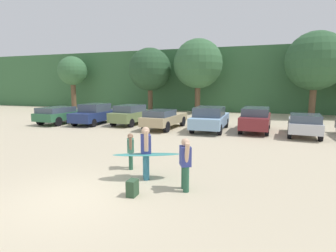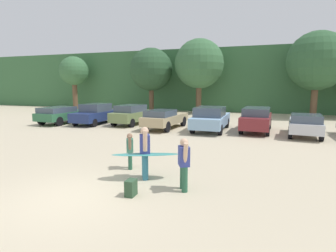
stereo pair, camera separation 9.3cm
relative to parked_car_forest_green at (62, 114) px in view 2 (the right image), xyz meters
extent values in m
plane|color=#C1B293|center=(10.23, -11.83, -0.75)|extent=(120.00, 120.00, 0.00)
cube|color=#38663D|center=(10.23, 19.80, 2.87)|extent=(108.00, 12.00, 7.24)
cylinder|color=brown|center=(-7.69, 11.51, 0.90)|extent=(0.61, 0.61, 3.30)
sphere|color=#38663D|center=(-7.69, 11.51, 4.08)|extent=(3.59, 3.59, 3.59)
cylinder|color=brown|center=(2.99, 11.22, 0.63)|extent=(0.54, 0.54, 2.76)
sphere|color=#284C2D|center=(2.99, 11.22, 4.04)|extent=(4.76, 4.76, 4.76)
cylinder|color=brown|center=(8.49, 11.19, 0.78)|extent=(0.59, 0.59, 3.06)
sphere|color=#38663D|center=(8.49, 11.19, 4.52)|extent=(5.18, 5.18, 5.18)
cylinder|color=brown|center=(19.50, 10.78, 0.72)|extent=(0.58, 0.58, 2.93)
sphere|color=#2D5633|center=(19.50, 10.78, 4.46)|extent=(5.35, 5.35, 5.35)
cube|color=#2D6642|center=(0.01, 0.18, -0.11)|extent=(2.12, 4.56, 0.58)
cube|color=#3F4C5B|center=(-0.03, -0.53, 0.39)|extent=(1.87, 2.66, 0.40)
cylinder|color=black|center=(-0.76, 1.70, -0.40)|extent=(0.26, 0.71, 0.70)
cylinder|color=black|center=(0.94, 1.61, -0.40)|extent=(0.26, 0.71, 0.70)
cylinder|color=black|center=(-0.92, -1.25, -0.40)|extent=(0.26, 0.71, 0.70)
cylinder|color=black|center=(0.78, -1.34, -0.40)|extent=(0.26, 0.71, 0.70)
cube|color=navy|center=(2.66, 0.59, -0.11)|extent=(1.82, 4.30, 0.68)
cube|color=#3F4C5B|center=(2.66, 0.67, 0.53)|extent=(1.67, 2.14, 0.60)
cylinder|color=black|center=(1.84, 2.00, -0.45)|extent=(0.22, 0.60, 0.60)
cylinder|color=black|center=(3.47, 2.01, -0.45)|extent=(0.22, 0.60, 0.60)
cylinder|color=black|center=(1.85, -0.83, -0.45)|extent=(0.22, 0.60, 0.60)
cylinder|color=black|center=(3.48, -0.83, -0.45)|extent=(0.22, 0.60, 0.60)
cube|color=#6B7F4C|center=(5.54, 1.23, -0.08)|extent=(2.11, 4.09, 0.70)
cube|color=#3F4C5B|center=(5.52, 1.03, 0.52)|extent=(1.80, 2.42, 0.51)
cylinder|color=black|center=(4.92, 2.60, -0.43)|extent=(0.29, 0.65, 0.63)
cylinder|color=black|center=(6.44, 2.44, -0.43)|extent=(0.29, 0.65, 0.63)
cylinder|color=black|center=(4.64, 0.02, -0.43)|extent=(0.29, 0.65, 0.63)
cylinder|color=black|center=(6.17, -0.14, -0.43)|extent=(0.29, 0.65, 0.63)
cube|color=tan|center=(8.61, 0.26, -0.09)|extent=(2.07, 4.65, 0.60)
cube|color=#3F4C5B|center=(8.55, -0.57, 0.41)|extent=(1.74, 2.18, 0.40)
cylinder|color=black|center=(7.95, 1.81, -0.39)|extent=(0.27, 0.73, 0.72)
cylinder|color=black|center=(9.50, 1.69, -0.39)|extent=(0.27, 0.73, 0.72)
cylinder|color=black|center=(7.72, -1.17, -0.39)|extent=(0.27, 0.73, 0.72)
cylinder|color=black|center=(9.27, -1.29, -0.39)|extent=(0.27, 0.73, 0.72)
cube|color=#84ADD1|center=(11.79, 0.42, -0.07)|extent=(1.95, 4.80, 0.68)
cube|color=#3F4C5B|center=(11.79, -0.03, 0.57)|extent=(1.78, 2.28, 0.60)
cylinder|color=black|center=(10.94, 2.00, -0.41)|extent=(0.22, 0.68, 0.68)
cylinder|color=black|center=(12.66, 1.99, -0.41)|extent=(0.22, 0.68, 0.68)
cylinder|color=black|center=(10.92, -1.15, -0.41)|extent=(0.22, 0.68, 0.68)
cylinder|color=black|center=(12.64, -1.16, -0.41)|extent=(0.22, 0.68, 0.68)
cube|color=maroon|center=(14.66, 0.99, -0.04)|extent=(1.96, 4.57, 0.75)
cube|color=#3F4C5B|center=(14.65, 0.85, 0.58)|extent=(1.72, 2.72, 0.49)
cylinder|color=black|center=(13.97, 2.51, -0.41)|extent=(0.25, 0.68, 0.67)
cylinder|color=black|center=(15.51, 2.43, -0.41)|extent=(0.25, 0.68, 0.67)
cylinder|color=black|center=(13.81, -0.45, -0.41)|extent=(0.25, 0.68, 0.67)
cylinder|color=black|center=(15.36, -0.53, -0.41)|extent=(0.25, 0.68, 0.67)
cube|color=silver|center=(17.44, 0.25, -0.11)|extent=(2.09, 4.22, 0.58)
cube|color=#3F4C5B|center=(17.37, -0.48, 0.40)|extent=(1.76, 2.18, 0.43)
cylinder|color=black|center=(16.80, 1.66, -0.39)|extent=(0.28, 0.72, 0.71)
cylinder|color=black|center=(18.34, 1.51, -0.39)|extent=(0.28, 0.72, 0.71)
cylinder|color=black|center=(16.55, -1.02, -0.39)|extent=(0.28, 0.72, 0.71)
cylinder|color=black|center=(18.09, -1.17, -0.39)|extent=(0.28, 0.72, 0.71)
cylinder|color=teal|center=(11.55, -9.88, -0.34)|extent=(0.19, 0.19, 0.81)
cylinder|color=teal|center=(11.42, -9.62, -0.34)|extent=(0.19, 0.19, 0.81)
cube|color=#333D8C|center=(11.49, -9.75, 0.37)|extent=(0.47, 0.51, 0.62)
sphere|color=#D8AD8C|center=(11.49, -9.75, 0.82)|extent=(0.26, 0.26, 0.26)
cylinder|color=#D8AD8C|center=(11.59, -9.95, 0.54)|extent=(0.22, 0.24, 0.67)
cylinder|color=#D8AD8C|center=(11.38, -9.54, 0.54)|extent=(0.23, 0.27, 0.67)
cylinder|color=#26593F|center=(10.60, -9.06, -0.44)|extent=(0.15, 0.15, 0.62)
cylinder|color=#26593F|center=(10.50, -8.86, -0.44)|extent=(0.15, 0.15, 0.62)
cube|color=#3F7F66|center=(10.55, -8.96, 0.11)|extent=(0.36, 0.39, 0.48)
sphere|color=#8C664C|center=(10.55, -8.96, 0.45)|extent=(0.20, 0.20, 0.20)
cylinder|color=#8C664C|center=(10.63, -9.12, 0.24)|extent=(0.19, 0.24, 0.51)
cylinder|color=#8C664C|center=(10.47, -8.81, 0.24)|extent=(0.17, 0.20, 0.51)
cylinder|color=#26593F|center=(13.01, -10.43, -0.38)|extent=(0.17, 0.17, 0.73)
cylinder|color=#26593F|center=(12.89, -10.20, -0.38)|extent=(0.17, 0.17, 0.73)
cube|color=#333D8C|center=(12.95, -10.31, 0.26)|extent=(0.42, 0.46, 0.56)
sphere|color=#D8AD8C|center=(12.95, -10.31, 0.66)|extent=(0.23, 0.23, 0.23)
cylinder|color=#D8AD8C|center=(13.04, -10.49, 0.41)|extent=(0.24, 0.31, 0.60)
cylinder|color=#D8AD8C|center=(12.85, -10.13, 0.41)|extent=(0.18, 0.19, 0.60)
ellipsoid|color=teal|center=(11.53, -9.80, 0.06)|extent=(2.22, 1.38, 0.14)
cube|color=#2D4C33|center=(11.70, -11.17, -0.52)|extent=(0.24, 0.34, 0.45)
camera|label=1|loc=(14.88, -17.53, 2.23)|focal=29.00mm
camera|label=2|loc=(14.97, -17.50, 2.23)|focal=29.00mm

